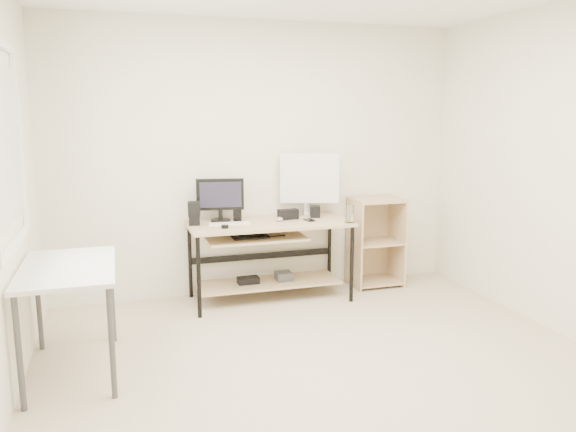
% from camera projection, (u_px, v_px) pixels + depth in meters
% --- Properties ---
extents(room, '(4.01, 4.01, 2.62)m').
position_uv_depth(room, '(315.00, 182.00, 3.54)').
color(room, '#BEAD92').
rests_on(room, ground).
extents(desk, '(1.50, 0.65, 0.75)m').
position_uv_depth(desk, '(267.00, 244.00, 5.23)').
color(desk, tan).
rests_on(desk, ground).
extents(side_table, '(0.60, 1.00, 0.75)m').
position_uv_depth(side_table, '(68.00, 277.00, 3.74)').
color(side_table, silver).
rests_on(side_table, ground).
extents(shelf_unit, '(0.50, 0.40, 0.90)m').
position_uv_depth(shelf_unit, '(374.00, 241.00, 5.74)').
color(shelf_unit, tan).
rests_on(shelf_unit, ground).
extents(black_monitor, '(0.44, 0.18, 0.40)m').
position_uv_depth(black_monitor, '(220.00, 197.00, 5.18)').
color(black_monitor, black).
rests_on(black_monitor, desk).
extents(white_imac, '(0.56, 0.21, 0.61)m').
position_uv_depth(white_imac, '(309.00, 180.00, 5.44)').
color(white_imac, silver).
rests_on(white_imac, desk).
extents(keyboard, '(0.38, 0.14, 0.01)m').
position_uv_depth(keyboard, '(229.00, 224.00, 5.09)').
color(keyboard, silver).
rests_on(keyboard, desk).
extents(mouse, '(0.09, 0.12, 0.04)m').
position_uv_depth(mouse, '(280.00, 219.00, 5.24)').
color(mouse, '#B1B1B6').
rests_on(mouse, desk).
extents(center_speaker, '(0.20, 0.10, 0.10)m').
position_uv_depth(center_speaker, '(288.00, 214.00, 5.31)').
color(center_speaker, black).
rests_on(center_speaker, desk).
extents(speaker_left, '(0.12, 0.12, 0.21)m').
position_uv_depth(speaker_left, '(194.00, 213.00, 5.04)').
color(speaker_left, black).
rests_on(speaker_left, desk).
extents(speaker_right, '(0.11, 0.11, 0.11)m').
position_uv_depth(speaker_right, '(315.00, 212.00, 5.41)').
color(speaker_right, black).
rests_on(speaker_right, desk).
extents(audio_controller, '(0.08, 0.06, 0.16)m').
position_uv_depth(audio_controller, '(237.00, 213.00, 5.23)').
color(audio_controller, black).
rests_on(audio_controller, desk).
extents(volume_puck, '(0.07, 0.07, 0.03)m').
position_uv_depth(volume_puck, '(225.00, 227.00, 4.91)').
color(volume_puck, black).
rests_on(volume_puck, desk).
extents(smartphone, '(0.08, 0.14, 0.01)m').
position_uv_depth(smartphone, '(309.00, 220.00, 5.26)').
color(smartphone, black).
rests_on(smartphone, desk).
extents(coaster, '(0.12, 0.12, 0.01)m').
position_uv_depth(coaster, '(350.00, 223.00, 5.15)').
color(coaster, '#997645').
rests_on(coaster, desk).
extents(drinking_glass, '(0.10, 0.10, 0.16)m').
position_uv_depth(drinking_glass, '(350.00, 214.00, 5.13)').
color(drinking_glass, white).
rests_on(drinking_glass, coaster).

